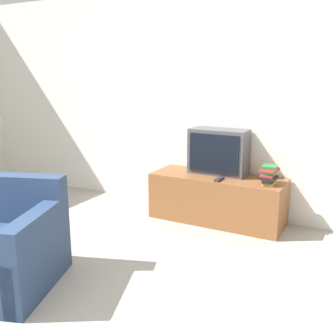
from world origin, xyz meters
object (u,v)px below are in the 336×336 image
Objects in this scene: television at (218,152)px; tv_stand at (217,199)px; book_stack at (269,175)px; remote_on_stand at (219,179)px.

tv_stand is at bearing -69.02° from television.
television is at bearing 163.63° from book_stack.
tv_stand is 0.69m from book_stack.
tv_stand is 8.12× the size of remote_on_stand.
remote_on_stand is at bearing -170.94° from book_stack.
remote_on_stand is (0.07, -0.15, 0.27)m from tv_stand.
tv_stand is at bearing 115.91° from remote_on_stand.
tv_stand is at bearing 173.42° from book_stack.
television reaches higher than remote_on_stand.
tv_stand is 0.53m from television.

